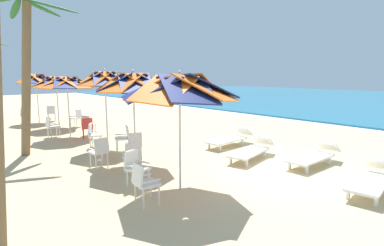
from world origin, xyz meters
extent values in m
plane|color=#D3B784|center=(0.00, 0.00, 0.00)|extent=(80.00, 80.00, 0.00)
cylinder|color=silver|center=(-0.77, -2.58, 1.07)|extent=(0.05, 0.05, 2.14)
cube|color=orange|center=(-0.19, -2.35, 2.32)|extent=(1.47, 1.35, 0.61)
cube|color=navy|center=(-0.53, -2.01, 2.32)|extent=(1.37, 1.41, 0.61)
cube|color=orange|center=(-1.00, -2.01, 2.32)|extent=(1.35, 1.47, 0.61)
cube|color=navy|center=(-1.34, -2.35, 2.32)|extent=(1.41, 1.37, 0.61)
cube|color=orange|center=(-1.34, -2.82, 2.32)|extent=(1.47, 1.35, 0.61)
cube|color=navy|center=(-1.00, -3.16, 2.32)|extent=(1.37, 1.41, 0.61)
cube|color=orange|center=(-0.53, -3.16, 2.32)|extent=(1.35, 1.47, 0.61)
cube|color=navy|center=(-0.19, -2.82, 2.32)|extent=(1.41, 1.37, 0.61)
sphere|color=silver|center=(-0.77, -2.58, 2.64)|extent=(0.08, 0.08, 0.08)
cube|color=white|center=(-0.55, -3.61, 0.44)|extent=(0.47, 0.47, 0.05)
cube|color=white|center=(-0.57, -3.80, 0.67)|extent=(0.42, 0.13, 0.40)
cube|color=white|center=(-0.75, -3.59, 0.55)|extent=(0.07, 0.40, 0.03)
cube|color=white|center=(-0.35, -3.62, 0.55)|extent=(0.07, 0.40, 0.03)
cylinder|color=white|center=(-0.71, -3.42, 0.21)|extent=(0.04, 0.04, 0.41)
cylinder|color=white|center=(-0.36, -3.44, 0.21)|extent=(0.04, 0.04, 0.41)
cylinder|color=white|center=(-0.74, -3.77, 0.21)|extent=(0.04, 0.04, 0.41)
cylinder|color=white|center=(-0.39, -3.80, 0.21)|extent=(0.04, 0.04, 0.41)
cube|color=white|center=(-1.50, -3.25, 0.44)|extent=(0.55, 0.55, 0.05)
cube|color=white|center=(-1.69, -3.31, 0.67)|extent=(0.22, 0.43, 0.40)
cube|color=white|center=(-1.56, -3.06, 0.55)|extent=(0.39, 0.16, 0.03)
cube|color=white|center=(-1.44, -3.44, 0.55)|extent=(0.39, 0.16, 0.03)
cylinder|color=white|center=(-1.39, -3.03, 0.21)|extent=(0.04, 0.04, 0.41)
cylinder|color=white|center=(-1.28, -3.36, 0.21)|extent=(0.04, 0.04, 0.41)
cylinder|color=white|center=(-1.72, -3.13, 0.21)|extent=(0.04, 0.04, 0.41)
cylinder|color=white|center=(-1.62, -3.47, 0.21)|extent=(0.04, 0.04, 0.41)
cylinder|color=silver|center=(-3.20, -2.34, 1.10)|extent=(0.05, 0.05, 2.21)
cube|color=orange|center=(-2.70, -2.13, 2.38)|extent=(1.22, 1.17, 0.53)
cube|color=navy|center=(-2.99, -1.84, 2.38)|extent=(1.17, 1.23, 0.53)
cube|color=orange|center=(-3.40, -1.84, 2.38)|extent=(1.17, 1.22, 0.53)
cube|color=navy|center=(-3.69, -2.13, 2.38)|extent=(1.23, 1.17, 0.53)
cube|color=orange|center=(-3.69, -2.54, 2.38)|extent=(1.22, 1.17, 0.53)
cube|color=navy|center=(-3.40, -2.83, 2.38)|extent=(1.17, 1.23, 0.53)
cube|color=orange|center=(-2.99, -2.83, 2.38)|extent=(1.17, 1.22, 0.53)
cube|color=navy|center=(-2.70, -2.54, 2.38)|extent=(1.23, 1.17, 0.53)
sphere|color=silver|center=(-3.20, -2.34, 2.69)|extent=(0.08, 0.08, 0.08)
cube|color=white|center=(-3.57, -3.30, 0.44)|extent=(0.45, 0.45, 0.05)
cube|color=white|center=(-3.37, -3.29, 0.67)|extent=(0.11, 0.42, 0.40)
cube|color=white|center=(-3.56, -3.50, 0.55)|extent=(0.40, 0.05, 0.03)
cube|color=white|center=(-3.57, -3.10, 0.55)|extent=(0.40, 0.05, 0.03)
cylinder|color=white|center=(-3.73, -3.48, 0.21)|extent=(0.04, 0.04, 0.41)
cylinder|color=white|center=(-3.75, -3.13, 0.21)|extent=(0.04, 0.04, 0.41)
cylinder|color=white|center=(-3.38, -3.47, 0.21)|extent=(0.04, 0.04, 0.41)
cylinder|color=white|center=(-3.40, -3.12, 0.21)|extent=(0.04, 0.04, 0.41)
cube|color=white|center=(-3.65, -2.11, 0.44)|extent=(0.57, 0.57, 0.05)
cube|color=white|center=(-3.47, -2.18, 0.67)|extent=(0.24, 0.42, 0.40)
cube|color=white|center=(-3.73, -2.30, 0.55)|extent=(0.38, 0.18, 0.03)
cube|color=white|center=(-3.58, -1.92, 0.55)|extent=(0.38, 0.18, 0.03)
cylinder|color=white|center=(-3.88, -2.21, 0.21)|extent=(0.04, 0.04, 0.41)
cylinder|color=white|center=(-3.76, -1.88, 0.21)|extent=(0.04, 0.04, 0.41)
cylinder|color=white|center=(-3.55, -2.34, 0.21)|extent=(0.04, 0.04, 0.41)
cylinder|color=white|center=(-3.43, -2.01, 0.21)|extent=(0.04, 0.04, 0.41)
cube|color=white|center=(-2.43, -2.88, 0.44)|extent=(0.55, 0.55, 0.05)
cube|color=white|center=(-2.24, -2.94, 0.67)|extent=(0.21, 0.43, 0.40)
cube|color=white|center=(-2.49, -3.07, 0.55)|extent=(0.39, 0.15, 0.03)
cube|color=white|center=(-2.38, -2.69, 0.55)|extent=(0.39, 0.15, 0.03)
cylinder|color=white|center=(-2.65, -2.99, 0.21)|extent=(0.04, 0.04, 0.41)
cylinder|color=white|center=(-2.55, -2.66, 0.21)|extent=(0.04, 0.04, 0.41)
cylinder|color=white|center=(-2.32, -3.10, 0.21)|extent=(0.04, 0.04, 0.41)
cylinder|color=white|center=(-2.21, -2.76, 0.21)|extent=(0.04, 0.04, 0.41)
cylinder|color=silver|center=(-5.49, -2.13, 1.15)|extent=(0.05, 0.05, 2.30)
cube|color=orange|center=(-5.05, -1.95, 2.46)|extent=(1.08, 1.03, 0.49)
cube|color=navy|center=(-5.31, -1.69, 2.46)|extent=(1.03, 1.08, 0.49)
cube|color=orange|center=(-5.67, -1.69, 2.46)|extent=(1.03, 1.08, 0.49)
cube|color=navy|center=(-5.93, -1.95, 2.46)|extent=(1.08, 1.03, 0.49)
cube|color=orange|center=(-5.93, -2.31, 2.46)|extent=(1.08, 1.03, 0.49)
cube|color=navy|center=(-5.67, -2.57, 2.46)|extent=(1.03, 1.08, 0.49)
cube|color=orange|center=(-5.31, -2.57, 2.46)|extent=(1.03, 1.08, 0.49)
cube|color=navy|center=(-5.05, -2.31, 2.46)|extent=(1.08, 1.03, 0.49)
sphere|color=silver|center=(-5.49, -2.13, 2.77)|extent=(0.08, 0.08, 0.08)
cube|color=white|center=(-5.98, -2.35, 0.44)|extent=(0.61, 0.61, 0.05)
cube|color=white|center=(-6.10, -2.51, 0.67)|extent=(0.40, 0.32, 0.40)
cube|color=white|center=(-6.15, -2.23, 0.55)|extent=(0.26, 0.35, 0.03)
cube|color=white|center=(-5.82, -2.46, 0.55)|extent=(0.26, 0.35, 0.03)
cylinder|color=white|center=(-6.03, -2.10, 0.21)|extent=(0.04, 0.04, 0.41)
cylinder|color=white|center=(-5.74, -2.30, 0.21)|extent=(0.04, 0.04, 0.41)
cylinder|color=white|center=(-6.23, -2.39, 0.21)|extent=(0.04, 0.04, 0.41)
cylinder|color=white|center=(-5.94, -2.59, 0.21)|extent=(0.04, 0.04, 0.41)
cube|color=white|center=(-4.79, -1.93, 0.44)|extent=(0.56, 0.56, 0.05)
cube|color=white|center=(-4.73, -1.74, 0.67)|extent=(0.43, 0.23, 0.40)
cube|color=white|center=(-4.61, -2.00, 0.55)|extent=(0.17, 0.39, 0.03)
cube|color=white|center=(-4.98, -1.86, 0.55)|extent=(0.17, 0.39, 0.03)
cylinder|color=white|center=(-4.69, -2.16, 0.21)|extent=(0.04, 0.04, 0.41)
cylinder|color=white|center=(-5.02, -2.04, 0.21)|extent=(0.04, 0.04, 0.41)
cylinder|color=white|center=(-4.57, -1.83, 0.21)|extent=(0.04, 0.04, 0.41)
cylinder|color=white|center=(-4.90, -1.70, 0.21)|extent=(0.04, 0.04, 0.41)
cylinder|color=silver|center=(-8.41, -2.45, 1.07)|extent=(0.05, 0.05, 2.14)
cube|color=orange|center=(-7.91, -2.24, 2.28)|extent=(1.25, 1.17, 0.48)
cube|color=navy|center=(-8.20, -1.95, 2.28)|extent=(1.18, 1.24, 0.48)
cube|color=orange|center=(-8.61, -1.95, 2.28)|extent=(1.17, 1.25, 0.48)
cube|color=navy|center=(-8.90, -2.24, 2.28)|extent=(1.24, 1.18, 0.48)
cube|color=orange|center=(-8.90, -2.65, 2.28)|extent=(1.25, 1.17, 0.48)
cube|color=navy|center=(-8.61, -2.94, 2.28)|extent=(1.18, 1.24, 0.48)
cube|color=orange|center=(-8.20, -2.94, 2.28)|extent=(1.17, 1.25, 0.48)
cube|color=navy|center=(-7.91, -2.65, 2.28)|extent=(1.24, 1.18, 0.48)
sphere|color=silver|center=(-8.41, -2.45, 2.56)|extent=(0.08, 0.08, 0.08)
cube|color=white|center=(-8.27, -1.67, 0.44)|extent=(0.58, 0.58, 0.05)
cube|color=white|center=(-8.19, -1.85, 0.67)|extent=(0.42, 0.25, 0.40)
cube|color=white|center=(-8.45, -1.75, 0.55)|extent=(0.19, 0.38, 0.03)
cube|color=white|center=(-8.09, -1.59, 0.55)|extent=(0.19, 0.38, 0.03)
cylinder|color=white|center=(-8.50, -1.58, 0.21)|extent=(0.04, 0.04, 0.41)
cylinder|color=white|center=(-8.18, -1.44, 0.21)|extent=(0.04, 0.04, 0.41)
cylinder|color=white|center=(-8.36, -1.90, 0.21)|extent=(0.04, 0.04, 0.41)
cylinder|color=white|center=(-8.04, -1.76, 0.21)|extent=(0.04, 0.04, 0.41)
cube|color=white|center=(-8.80, -2.98, 0.44)|extent=(0.47, 0.47, 0.05)
cube|color=white|center=(-8.79, -3.18, 0.67)|extent=(0.42, 0.12, 0.40)
cube|color=white|center=(-9.00, -3.00, 0.55)|extent=(0.07, 0.40, 0.03)
cube|color=white|center=(-8.60, -2.97, 0.55)|extent=(0.07, 0.40, 0.03)
cylinder|color=white|center=(-8.99, -2.82, 0.21)|extent=(0.04, 0.04, 0.41)
cylinder|color=white|center=(-8.64, -2.79, 0.21)|extent=(0.04, 0.04, 0.41)
cylinder|color=white|center=(-8.96, -3.17, 0.21)|extent=(0.04, 0.04, 0.41)
cylinder|color=white|center=(-8.61, -3.15, 0.21)|extent=(0.04, 0.04, 0.41)
cube|color=red|center=(-7.64, -1.99, 0.44)|extent=(0.58, 0.58, 0.05)
cube|color=red|center=(-7.45, -2.07, 0.67)|extent=(0.26, 0.42, 0.40)
cube|color=red|center=(-7.72, -2.17, 0.55)|extent=(0.38, 0.20, 0.03)
cube|color=red|center=(-7.55, -1.81, 0.55)|extent=(0.38, 0.20, 0.03)
cylinder|color=red|center=(-7.87, -2.08, 0.21)|extent=(0.04, 0.04, 0.41)
cylinder|color=red|center=(-7.72, -1.76, 0.21)|extent=(0.04, 0.04, 0.41)
cylinder|color=red|center=(-7.55, -2.22, 0.21)|extent=(0.04, 0.04, 0.41)
cylinder|color=red|center=(-7.40, -1.90, 0.21)|extent=(0.04, 0.04, 0.41)
cylinder|color=silver|center=(-11.07, -2.07, 1.03)|extent=(0.05, 0.05, 2.07)
cube|color=orange|center=(-10.56, -1.86, 2.25)|extent=(1.26, 1.21, 0.53)
cube|color=navy|center=(-10.85, -1.56, 2.25)|extent=(1.20, 1.27, 0.53)
cube|color=orange|center=(-11.28, -1.56, 2.25)|extent=(1.21, 1.26, 0.53)
cube|color=navy|center=(-11.58, -1.86, 2.25)|extent=(1.27, 1.20, 0.53)
cube|color=orange|center=(-11.58, -2.29, 2.25)|extent=(1.26, 1.21, 0.53)
cube|color=navy|center=(-11.28, -2.58, 2.25)|extent=(1.20, 1.27, 0.53)
cube|color=orange|center=(-10.85, -2.58, 2.25)|extent=(1.21, 1.26, 0.53)
cube|color=navy|center=(-10.56, -2.29, 2.25)|extent=(1.27, 1.20, 0.53)
sphere|color=silver|center=(-11.07, -2.07, 2.57)|extent=(0.08, 0.08, 0.08)
cube|color=white|center=(-10.73, -1.37, 0.44)|extent=(0.62, 0.62, 0.05)
cube|color=white|center=(-10.57, -1.25, 0.67)|extent=(0.33, 0.39, 0.40)
cube|color=white|center=(-10.61, -1.53, 0.55)|extent=(0.34, 0.27, 0.03)
cube|color=white|center=(-10.85, -1.21, 0.55)|extent=(0.34, 0.27, 0.03)
cylinder|color=white|center=(-10.77, -1.62, 0.21)|extent=(0.04, 0.04, 0.41)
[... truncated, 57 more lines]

